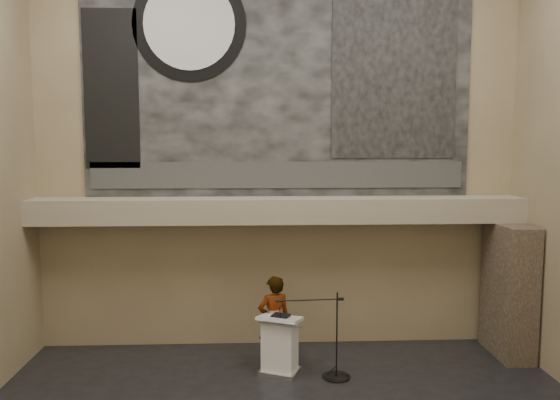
{
  "coord_description": "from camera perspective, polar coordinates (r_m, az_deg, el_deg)",
  "views": [
    {
      "loc": [
        -0.47,
        -7.44,
        4.34
      ],
      "look_at": [
        0.0,
        3.2,
        3.2
      ],
      "focal_mm": 35.0,
      "sensor_mm": 36.0,
      "label": 1
    }
  ],
  "objects": [
    {
      "name": "wall_back",
      "position": [
        11.45,
        -0.18,
        5.66
      ],
      "size": [
        10.0,
        0.02,
        8.5
      ],
      "primitive_type": "cube",
      "color": "#837053",
      "rests_on": "floor"
    },
    {
      "name": "wall_front",
      "position": [
        3.47,
        5.29,
        4.62
      ],
      "size": [
        10.0,
        0.02,
        8.5
      ],
      "primitive_type": "cube",
      "color": "#837053",
      "rests_on": "floor"
    },
    {
      "name": "soffit",
      "position": [
        11.13,
        -0.09,
        -1.06
      ],
      "size": [
        10.0,
        0.8,
        0.5
      ],
      "primitive_type": "cube",
      "color": "gray",
      "rests_on": "wall_back"
    },
    {
      "name": "sprinkler_left",
      "position": [
        11.17,
        -8.32,
        -2.55
      ],
      "size": [
        0.04,
        0.04,
        0.06
      ],
      "primitive_type": "cylinder",
      "color": "#B2893D",
      "rests_on": "soffit"
    },
    {
      "name": "sprinkler_right",
      "position": [
        11.36,
        9.54,
        -2.43
      ],
      "size": [
        0.04,
        0.04,
        0.06
      ],
      "primitive_type": "cylinder",
      "color": "#B2893D",
      "rests_on": "soffit"
    },
    {
      "name": "banner",
      "position": [
        11.5,
        -0.17,
        12.9
      ],
      "size": [
        8.0,
        0.05,
        5.0
      ],
      "primitive_type": "cube",
      "color": "black",
      "rests_on": "wall_back"
    },
    {
      "name": "banner_text_strip",
      "position": [
        11.4,
        -0.16,
        2.64
      ],
      "size": [
        7.76,
        0.02,
        0.55
      ],
      "primitive_type": "cube",
      "color": "#2F2F2F",
      "rests_on": "banner"
    },
    {
      "name": "banner_clock_rim",
      "position": [
        11.69,
        -9.46,
        17.68
      ],
      "size": [
        2.3,
        0.02,
        2.3
      ],
      "primitive_type": "cylinder",
      "rotation": [
        1.57,
        0.0,
        0.0
      ],
      "color": "black",
      "rests_on": "banner"
    },
    {
      "name": "banner_clock_face",
      "position": [
        11.67,
        -9.47,
        17.7
      ],
      "size": [
        1.84,
        0.02,
        1.84
      ],
      "primitive_type": "cylinder",
      "rotation": [
        1.57,
        0.0,
        0.0
      ],
      "color": "silver",
      "rests_on": "banner"
    },
    {
      "name": "banner_building_print",
      "position": [
        11.82,
        11.86,
        13.08
      ],
      "size": [
        2.6,
        0.02,
        3.6
      ],
      "primitive_type": "cube",
      "color": "black",
      "rests_on": "banner"
    },
    {
      "name": "banner_brick_print",
      "position": [
        11.79,
        -17.24,
        11.0
      ],
      "size": [
        1.1,
        0.02,
        3.2
      ],
      "primitive_type": "cube",
      "color": "black",
      "rests_on": "banner"
    },
    {
      "name": "stone_pier",
      "position": [
        12.14,
        22.79,
        -8.64
      ],
      "size": [
        0.6,
        1.4,
        2.7
      ],
      "primitive_type": "cube",
      "color": "#3D3126",
      "rests_on": "floor"
    },
    {
      "name": "lectern",
      "position": [
        10.56,
        -0.03,
        -14.91
      ],
      "size": [
        0.92,
        0.8,
        1.14
      ],
      "rotation": [
        0.0,
        0.0,
        -0.4
      ],
      "color": "silver",
      "rests_on": "floor"
    },
    {
      "name": "binder",
      "position": [
        10.36,
        0.07,
        -12.01
      ],
      "size": [
        0.39,
        0.36,
        0.04
      ],
      "primitive_type": "cube",
      "rotation": [
        0.0,
        0.0,
        -0.43
      ],
      "color": "black",
      "rests_on": "lectern"
    },
    {
      "name": "papers",
      "position": [
        10.31,
        -0.69,
        -12.19
      ],
      "size": [
        0.25,
        0.33,
        0.0
      ],
      "primitive_type": "cube",
      "rotation": [
        0.0,
        0.0,
        0.08
      ],
      "color": "silver",
      "rests_on": "lectern"
    },
    {
      "name": "speaker_person",
      "position": [
        10.8,
        -0.62,
        -12.53
      ],
      "size": [
        0.75,
        0.6,
        1.78
      ],
      "primitive_type": "imported",
      "rotation": [
        0.0,
        0.0,
        3.45
      ],
      "color": "silver",
      "rests_on": "floor"
    },
    {
      "name": "mic_stand",
      "position": [
        10.56,
        5.72,
        -16.8
      ],
      "size": [
        1.38,
        0.52,
        1.61
      ],
      "rotation": [
        0.0,
        0.0,
        0.07
      ],
      "color": "black",
      "rests_on": "floor"
    }
  ]
}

